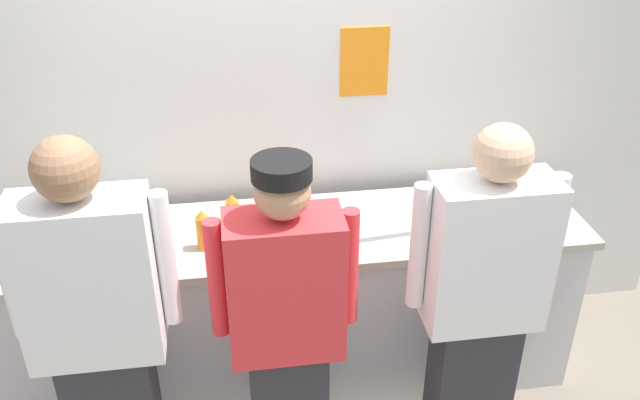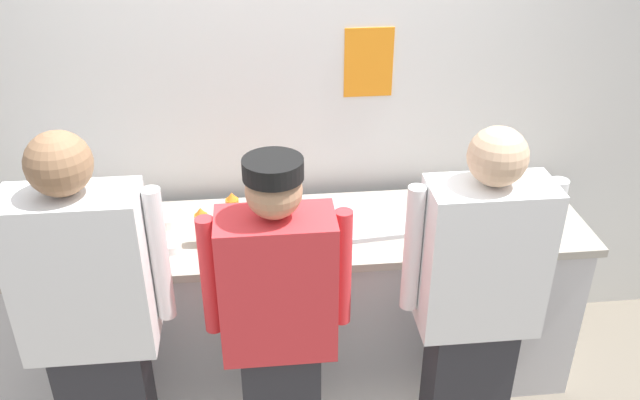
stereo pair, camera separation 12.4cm
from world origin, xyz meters
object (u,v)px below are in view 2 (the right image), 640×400
object	(u,v)px
ramekin_orange_sauce	(171,246)
ramekin_yellow_sauce	(299,220)
chef_near_left	(93,326)
squeeze_bottle_secondary	(202,228)
squeeze_bottle_primary	(281,223)
chef_far_right	(476,308)
deli_cup	(498,209)
mixing_bowl_steel	(55,224)
ramekin_red_sauce	(115,222)
plate_stack_front	(165,217)
sheet_tray	(363,222)
squeeze_bottle_spare	(233,213)
chefs_knife	(299,229)
chef_center	(279,328)

from	to	relation	value
ramekin_orange_sauce	ramekin_yellow_sauce	bearing A→B (deg)	15.99
chef_near_left	ramekin_yellow_sauce	bearing A→B (deg)	38.79
squeeze_bottle_secondary	ramekin_orange_sauce	xyz separation A→B (m)	(-0.15, -0.03, -0.07)
squeeze_bottle_primary	ramekin_orange_sauce	distance (m)	0.51
chef_near_left	squeeze_bottle_secondary	distance (m)	0.67
chef_far_right	squeeze_bottle_primary	world-z (taller)	chef_far_right
deli_cup	squeeze_bottle_secondary	bearing A→B (deg)	-175.53
mixing_bowl_steel	ramekin_red_sauce	size ratio (longest dim) A/B	3.55
plate_stack_front	ramekin_yellow_sauce	world-z (taller)	plate_stack_front
sheet_tray	ramekin_orange_sauce	distance (m)	0.92
chef_far_right	sheet_tray	bearing A→B (deg)	118.64
squeeze_bottle_secondary	squeeze_bottle_spare	distance (m)	0.18
sheet_tray	squeeze_bottle_spare	world-z (taller)	squeeze_bottle_spare
squeeze_bottle_spare	chef_far_right	bearing A→B (deg)	-33.94
squeeze_bottle_primary	ramekin_red_sauce	size ratio (longest dim) A/B	1.91
squeeze_bottle_spare	squeeze_bottle_primary	bearing A→B (deg)	-25.80
chef_far_right	chefs_knife	bearing A→B (deg)	136.85
chef_near_left	ramekin_orange_sauce	distance (m)	0.57
sheet_tray	ramekin_yellow_sauce	world-z (taller)	ramekin_yellow_sauce
ramekin_red_sauce	ramekin_orange_sauce	distance (m)	0.37
ramekin_orange_sauce	chefs_knife	world-z (taller)	ramekin_orange_sauce
chef_near_left	chef_far_right	distance (m)	1.51
plate_stack_front	mixing_bowl_steel	world-z (taller)	mixing_bowl_steel
chefs_knife	deli_cup	bearing A→B (deg)	1.58
chef_center	ramekin_red_sauce	size ratio (longest dim) A/B	15.85
chefs_knife	squeeze_bottle_primary	bearing A→B (deg)	-140.31
sheet_tray	squeeze_bottle_secondary	distance (m)	0.77
chef_near_left	squeeze_bottle_primary	world-z (taller)	chef_near_left
sheet_tray	squeeze_bottle_primary	bearing A→B (deg)	-165.73
squeeze_bottle_primary	ramekin_yellow_sauce	xyz separation A→B (m)	(0.09, 0.13, -0.07)
mixing_bowl_steel	chefs_knife	size ratio (longest dim) A/B	1.30
chef_far_right	ramekin_red_sauce	distance (m)	1.72
ramekin_orange_sauce	mixing_bowl_steel	bearing A→B (deg)	162.68
chef_center	ramekin_orange_sauce	world-z (taller)	chef_center
squeeze_bottle_secondary	squeeze_bottle_spare	world-z (taller)	squeeze_bottle_spare
ramekin_red_sauce	chef_far_right	bearing A→B (deg)	-26.25
chef_center	squeeze_bottle_spare	world-z (taller)	chef_center
plate_stack_front	chef_center	bearing A→B (deg)	-56.36
plate_stack_front	ramekin_orange_sauce	distance (m)	0.27
squeeze_bottle_spare	ramekin_orange_sauce	xyz separation A→B (m)	(-0.28, -0.14, -0.08)
sheet_tray	squeeze_bottle_secondary	bearing A→B (deg)	-171.63
chef_far_right	chefs_knife	distance (m)	0.92
sheet_tray	deli_cup	size ratio (longest dim) A/B	5.21
chef_center	squeeze_bottle_spare	xyz separation A→B (m)	(-0.18, 0.65, 0.16)
chef_far_right	chefs_knife	size ratio (longest dim) A/B	6.12
chef_far_right	squeeze_bottle_spare	size ratio (longest dim) A/B	8.21
sheet_tray	ramekin_red_sauce	distance (m)	1.19
chef_center	squeeze_bottle_primary	bearing A→B (deg)	85.91
sheet_tray	chefs_knife	world-z (taller)	sheet_tray
squeeze_bottle_primary	ramekin_orange_sauce	size ratio (longest dim) A/B	1.92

